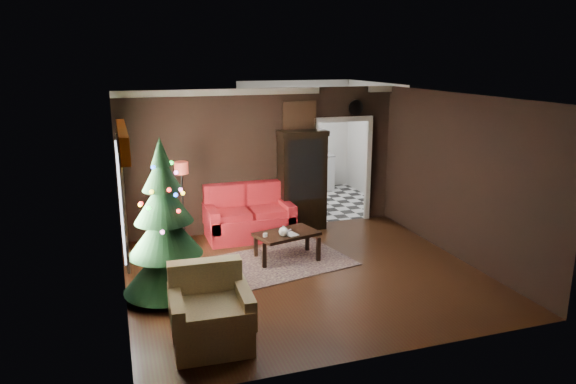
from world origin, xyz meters
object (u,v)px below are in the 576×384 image
object	(u,v)px
floor_lamp	(183,205)
christmas_tree	(165,227)
teapot	(283,231)
armchair	(211,309)
coffee_table	(287,245)
loveseat	(249,213)
kitchen_table	(307,191)
wall_clock	(355,108)
curio_cabinet	(302,183)

from	to	relation	value
floor_lamp	christmas_tree	bearing A→B (deg)	-104.84
christmas_tree	teapot	xyz separation A→B (m)	(1.98, 0.68, -0.49)
armchair	coffee_table	world-z (taller)	armchair
christmas_tree	armchair	size ratio (longest dim) A/B	2.45
loveseat	christmas_tree	bearing A→B (deg)	-129.45
loveseat	floor_lamp	world-z (taller)	floor_lamp
teapot	kitchen_table	size ratio (longest dim) A/B	0.24
floor_lamp	christmas_tree	size ratio (longest dim) A/B	0.65
loveseat	teapot	world-z (taller)	loveseat
christmas_tree	wall_clock	distance (m)	5.01
armchair	curio_cabinet	bearing A→B (deg)	59.42
armchair	teapot	distance (m)	2.74
curio_cabinet	armchair	world-z (taller)	curio_cabinet
coffee_table	teapot	bearing A→B (deg)	-123.87
christmas_tree	teapot	world-z (taller)	christmas_tree
coffee_table	christmas_tree	bearing A→B (deg)	-157.94
christmas_tree	coffee_table	bearing A→B (deg)	22.06
floor_lamp	coffee_table	xyz separation A→B (m)	(1.60, -1.01, -0.59)
floor_lamp	christmas_tree	xyz separation A→B (m)	(-0.49, -1.86, 0.22)
armchair	loveseat	bearing A→B (deg)	71.78
christmas_tree	teapot	distance (m)	2.15
christmas_tree	coffee_table	distance (m)	2.39
wall_clock	kitchen_table	bearing A→B (deg)	113.75
floor_lamp	kitchen_table	xyz separation A→B (m)	(3.07, 1.93, -0.45)
loveseat	christmas_tree	distance (m)	2.82
loveseat	curio_cabinet	world-z (taller)	curio_cabinet
loveseat	wall_clock	xyz separation A→B (m)	(2.35, 0.40, 1.88)
loveseat	coffee_table	bearing A→B (deg)	-75.71
christmas_tree	kitchen_table	bearing A→B (deg)	46.78
curio_cabinet	coffee_table	xyz separation A→B (m)	(-0.82, -1.51, -0.71)
armchair	teapot	size ratio (longest dim) A/B	5.42
loveseat	teapot	distance (m)	1.47
loveseat	wall_clock	distance (m)	3.04
floor_lamp	christmas_tree	distance (m)	1.94
armchair	wall_clock	xyz separation A→B (m)	(3.76, 4.06, 1.92)
curio_cabinet	teapot	distance (m)	1.96
floor_lamp	armchair	distance (m)	3.41
loveseat	coffee_table	size ratio (longest dim) A/B	1.64
floor_lamp	wall_clock	size ratio (longest dim) A/B	4.87
kitchen_table	loveseat	bearing A→B (deg)	-137.49
teapot	coffee_table	bearing A→B (deg)	56.13
armchair	kitchen_table	distance (m)	6.21
coffee_table	wall_clock	size ratio (longest dim) A/B	3.24
floor_lamp	armchair	bearing A→B (deg)	-92.34
armchair	kitchen_table	size ratio (longest dim) A/B	1.30
kitchen_table	armchair	bearing A→B (deg)	-121.10
loveseat	floor_lamp	xyz separation A→B (m)	(-1.27, -0.28, 0.33)
teapot	kitchen_table	world-z (taller)	kitchen_table
loveseat	curio_cabinet	xyz separation A→B (m)	(1.15, 0.22, 0.45)
curio_cabinet	christmas_tree	distance (m)	3.75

